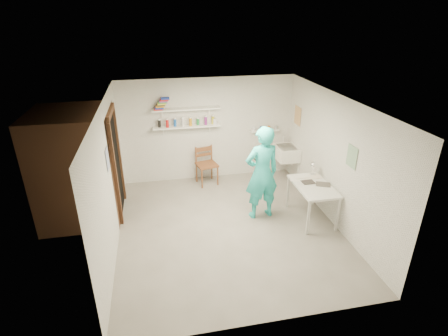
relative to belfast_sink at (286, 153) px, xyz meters
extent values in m
cube|color=slate|center=(-1.75, -1.70, -0.71)|extent=(4.00, 4.50, 0.02)
cube|color=silver|center=(-1.75, -1.70, 1.71)|extent=(4.00, 4.50, 0.02)
cube|color=silver|center=(-1.75, 0.56, 0.50)|extent=(4.00, 0.02, 2.40)
cube|color=silver|center=(-1.75, -3.96, 0.50)|extent=(4.00, 0.02, 2.40)
cube|color=silver|center=(-3.76, -1.70, 0.50)|extent=(0.02, 4.50, 2.40)
cube|color=silver|center=(0.26, -1.70, 0.50)|extent=(0.02, 4.50, 2.40)
cube|color=black|center=(-3.74, -0.65, 0.30)|extent=(0.02, 0.90, 2.00)
cube|color=brown|center=(-4.45, -0.65, 0.35)|extent=(1.40, 1.50, 2.10)
cube|color=brown|center=(-3.72, -0.65, 1.35)|extent=(0.06, 1.05, 0.10)
cube|color=brown|center=(-3.72, -1.15, 0.30)|extent=(0.06, 0.10, 2.00)
cube|color=brown|center=(-3.72, -0.15, 0.30)|extent=(0.06, 0.10, 2.00)
cube|color=white|center=(-2.25, 0.43, 0.65)|extent=(1.50, 0.22, 0.03)
cube|color=white|center=(-2.25, 0.43, 1.05)|extent=(1.50, 0.22, 0.03)
cube|color=white|center=(-0.40, 0.47, 0.42)|extent=(0.70, 0.14, 0.03)
cube|color=#334C7F|center=(-3.74, -1.65, 0.85)|extent=(0.01, 0.28, 0.36)
cube|color=#995933|center=(0.24, 0.10, 0.85)|extent=(0.01, 0.34, 0.42)
cube|color=#3F724C|center=(0.24, -2.25, 0.80)|extent=(0.01, 0.30, 0.38)
cube|color=white|center=(0.00, 0.00, 0.00)|extent=(0.48, 0.60, 0.30)
imported|color=#27C5C1|center=(-1.04, -1.41, 0.23)|extent=(0.73, 0.53, 1.85)
cylinder|color=#FAF0AA|center=(-1.01, -1.20, 0.53)|extent=(0.33, 0.08, 0.33)
cube|color=brown|center=(-1.85, 0.19, -0.22)|extent=(0.53, 0.51, 0.96)
cube|color=silver|center=(-0.11, -1.70, -0.34)|extent=(0.65, 1.08, 0.72)
sphere|color=white|center=(0.07, -1.27, 0.24)|extent=(0.14, 0.14, 0.14)
cylinder|color=black|center=(-2.86, 0.43, 0.75)|extent=(0.06, 0.06, 0.17)
cylinder|color=red|center=(-2.69, 0.43, 0.75)|extent=(0.06, 0.06, 0.17)
cylinder|color=blue|center=(-2.51, 0.43, 0.75)|extent=(0.06, 0.06, 0.17)
cylinder|color=white|center=(-2.34, 0.43, 0.75)|extent=(0.06, 0.06, 0.17)
cylinder|color=orange|center=(-2.16, 0.43, 0.75)|extent=(0.06, 0.06, 0.17)
cylinder|color=#268C3F|center=(-1.99, 0.43, 0.75)|extent=(0.06, 0.06, 0.17)
cylinder|color=#8C268C|center=(-1.81, 0.43, 0.75)|extent=(0.06, 0.06, 0.17)
cylinder|color=gold|center=(-1.64, 0.43, 0.75)|extent=(0.06, 0.06, 0.17)
cube|color=red|center=(-2.85, 0.43, 1.08)|extent=(0.18, 0.14, 0.03)
cube|color=#1933A5|center=(-2.83, 0.43, 1.11)|extent=(0.18, 0.14, 0.03)
cube|color=orange|center=(-2.81, 0.43, 1.14)|extent=(0.18, 0.14, 0.03)
cube|color=black|center=(-2.79, 0.43, 1.16)|extent=(0.18, 0.14, 0.03)
cube|color=yellow|center=(-2.77, 0.43, 1.19)|extent=(0.18, 0.14, 0.03)
cube|color=#338C4C|center=(-2.75, 0.43, 1.22)|extent=(0.18, 0.14, 0.03)
cube|color=#8C3F8C|center=(-2.73, 0.43, 1.25)|extent=(0.18, 0.14, 0.03)
cube|color=red|center=(-2.71, 0.43, 1.27)|extent=(0.18, 0.14, 0.03)
cube|color=#1933A5|center=(-2.69, 0.43, 1.30)|extent=(0.18, 0.14, 0.03)
cylinder|color=silver|center=(-0.61, 0.47, 0.48)|extent=(0.07, 0.07, 0.09)
cylinder|color=#335999|center=(-0.47, 0.47, 0.48)|extent=(0.07, 0.07, 0.09)
cylinder|color=orange|center=(-0.33, 0.47, 0.48)|extent=(0.07, 0.07, 0.09)
cylinder|color=#999999|center=(-0.19, 0.47, 0.48)|extent=(0.07, 0.07, 0.09)
cube|color=silver|center=(-0.11, -1.70, 0.02)|extent=(0.30, 0.22, 0.00)
cube|color=#4C4742|center=(-0.11, -1.70, 0.03)|extent=(0.30, 0.22, 0.00)
cube|color=beige|center=(-0.11, -1.70, 0.03)|extent=(0.30, 0.22, 0.00)
cube|color=#383330|center=(-0.11, -1.70, 0.03)|extent=(0.30, 0.22, 0.00)
cube|color=silver|center=(-0.11, -1.70, 0.04)|extent=(0.30, 0.22, 0.00)
camera|label=1|loc=(-2.93, -7.10, 3.04)|focal=28.00mm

